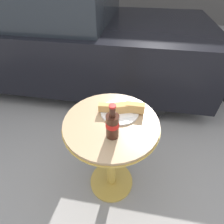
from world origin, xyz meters
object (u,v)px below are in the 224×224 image
bistro_table (111,144)px  parked_car (53,35)px  lunch_plate_near (121,110)px  cola_bottle_left (112,125)px

bistro_table → parked_car: 2.03m
parked_car → bistro_table: bearing=-55.9°
lunch_plate_near → parked_car: 1.98m
bistro_table → cola_bottle_left: 0.32m
bistro_table → lunch_plate_near: size_ratio=2.58×
cola_bottle_left → bistro_table: bearing=103.3°
cola_bottle_left → parked_car: (-1.16, 1.78, -0.17)m
bistro_table → parked_car: size_ratio=0.18×
cola_bottle_left → lunch_plate_near: 0.21m
parked_car → lunch_plate_near: bearing=-53.3°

